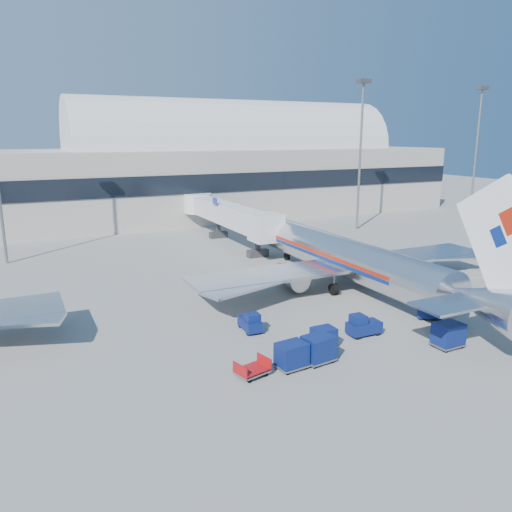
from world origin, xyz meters
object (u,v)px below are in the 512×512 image
tug_right (430,311)px  tug_left (250,322)px  tug_lead (363,326)px  jetbridge_near (224,213)px  mast_east (361,133)px  cart_train_c (292,355)px  cart_open_red (252,371)px  mast_far_east (478,133)px  cart_solo_far (495,299)px  airliner_main (351,259)px  cart_train_a (324,337)px  cart_solo_near (448,335)px  barrier_mid (455,276)px  cart_train_b (318,348)px  barrier_far (478,273)px  barrier_near (431,280)px

tug_right → tug_left: bearing=-154.8°
tug_lead → jetbridge_near: bearing=85.2°
mast_east → cart_train_c: 52.55m
tug_right → tug_lead: bearing=-136.3°
cart_train_c → cart_open_red: bearing=171.2°
mast_far_east → cart_solo_far: bearing=-136.4°
tug_right → cart_train_c: bearing=-128.1°
tug_lead → airliner_main: bearing=59.3°
mast_east → tug_lead: bearing=-126.5°
cart_open_red → mast_east: bearing=32.4°
mast_far_east → tug_left: bearing=-151.9°
mast_far_east → cart_train_a: mast_far_east is taller
jetbridge_near → cart_solo_near: bearing=-89.7°
cart_solo_near → cart_solo_far: bearing=21.5°
tug_left → cart_train_a: size_ratio=1.43×
barrier_mid → cart_train_b: cart_train_b is taller
tug_left → tug_right: bearing=-102.7°
barrier_mid → tug_lead: (-17.49, -7.45, 0.30)m
mast_east → cart_train_c: bearing=-131.6°
mast_east → barrier_far: size_ratio=7.53×
cart_solo_far → cart_open_red: 23.98m
tug_lead → cart_train_a: bearing=-169.4°
mast_far_east → cart_train_b: bearing=-146.2°
airliner_main → cart_open_red: bearing=-143.1°
barrier_far → cart_solo_near: size_ratio=1.47×
cart_solo_near → tug_right: bearing=55.9°
jetbridge_near → tug_right: 36.22m
jetbridge_near → cart_train_c: jetbridge_near is taller
mast_east → barrier_mid: 32.64m
jetbridge_near → mast_east: size_ratio=1.22×
tug_right → cart_train_a: size_ratio=1.39×
cart_train_b → cart_open_red: size_ratio=0.97×
airliner_main → cart_train_c: bearing=-137.8°
tug_right → cart_solo_far: size_ratio=1.06×
mast_far_east → barrier_far: mast_far_east is taller
barrier_far → tug_lead: 22.09m
tug_left → cart_train_b: cart_train_b is taller
mast_far_east → tug_lead: size_ratio=8.86×
cart_open_red → tug_lead: bearing=-0.8°
jetbridge_near → cart_open_red: jetbridge_near is taller
cart_solo_far → cart_open_red: size_ratio=0.97×
tug_left → barrier_far: bearing=-80.5°
cart_train_b → cart_solo_near: 9.64m
cart_solo_near → cart_train_c: bearing=169.1°
cart_train_b → cart_open_red: bearing=171.9°
tug_left → cart_train_a: bearing=-143.5°
cart_train_c → jetbridge_near: bearing=67.5°
barrier_near → cart_open_red: barrier_near is taller
cart_train_a → cart_train_c: (-3.60, -1.80, 0.13)m
cart_train_a → cart_train_c: bearing=-154.2°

